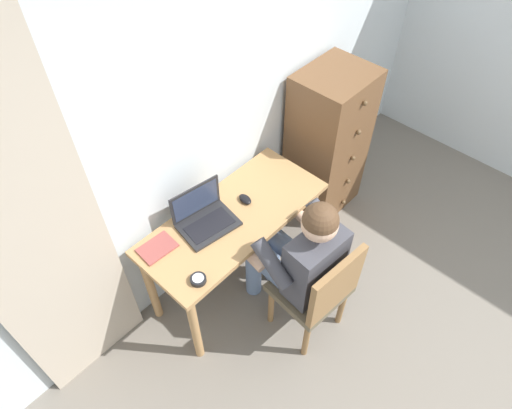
{
  "coord_description": "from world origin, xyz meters",
  "views": [
    {
      "loc": [
        -1.51,
        0.53,
        2.89
      ],
      "look_at": [
        -0.18,
        1.76,
        0.84
      ],
      "focal_mm": 31.89,
      "sensor_mm": 36.0,
      "label": 1
    }
  ],
  "objects_px": {
    "dresser": "(327,144)",
    "chair": "(319,290)",
    "desk_clock": "(198,279)",
    "notebook_pad": "(157,248)",
    "laptop": "(204,216)",
    "desk": "(234,228)",
    "person_seated": "(299,255)",
    "computer_mouse": "(245,199)"
  },
  "relations": [
    {
      "from": "dresser",
      "to": "person_seated",
      "type": "xyz_separation_m",
      "value": [
        -0.98,
        -0.51,
        0.06
      ]
    },
    {
      "from": "desk",
      "to": "person_seated",
      "type": "height_order",
      "value": "person_seated"
    },
    {
      "from": "dresser",
      "to": "person_seated",
      "type": "height_order",
      "value": "dresser"
    },
    {
      "from": "laptop",
      "to": "notebook_pad",
      "type": "height_order",
      "value": "laptop"
    },
    {
      "from": "computer_mouse",
      "to": "desk_clock",
      "type": "distance_m",
      "value": 0.64
    },
    {
      "from": "desk",
      "to": "computer_mouse",
      "type": "distance_m",
      "value": 0.2
    },
    {
      "from": "computer_mouse",
      "to": "laptop",
      "type": "bearing_deg",
      "value": 177.19
    },
    {
      "from": "person_seated",
      "to": "notebook_pad",
      "type": "xyz_separation_m",
      "value": [
        -0.57,
        0.61,
        0.08
      ]
    },
    {
      "from": "computer_mouse",
      "to": "notebook_pad",
      "type": "bearing_deg",
      "value": 178.32
    },
    {
      "from": "dresser",
      "to": "notebook_pad",
      "type": "xyz_separation_m",
      "value": [
        -1.55,
        0.09,
        0.14
      ]
    },
    {
      "from": "desk",
      "to": "laptop",
      "type": "height_order",
      "value": "laptop"
    },
    {
      "from": "laptop",
      "to": "chair",
      "type": "bearing_deg",
      "value": -72.5
    },
    {
      "from": "desk_clock",
      "to": "notebook_pad",
      "type": "xyz_separation_m",
      "value": [
        -0.01,
        0.34,
        -0.01
      ]
    },
    {
      "from": "dresser",
      "to": "computer_mouse",
      "type": "bearing_deg",
      "value": -178.39
    },
    {
      "from": "person_seated",
      "to": "laptop",
      "type": "relative_size",
      "value": 3.17
    },
    {
      "from": "computer_mouse",
      "to": "dresser",
      "type": "bearing_deg",
      "value": 10.76
    },
    {
      "from": "desk_clock",
      "to": "chair",
      "type": "bearing_deg",
      "value": -39.61
    },
    {
      "from": "notebook_pad",
      "to": "dresser",
      "type": "bearing_deg",
      "value": -0.06
    },
    {
      "from": "notebook_pad",
      "to": "desk_clock",
      "type": "bearing_deg",
      "value": -84.39
    },
    {
      "from": "desk_clock",
      "to": "notebook_pad",
      "type": "relative_size",
      "value": 0.43
    },
    {
      "from": "laptop",
      "to": "desk_clock",
      "type": "distance_m",
      "value": 0.42
    },
    {
      "from": "desk_clock",
      "to": "notebook_pad",
      "type": "bearing_deg",
      "value": 92.27
    },
    {
      "from": "laptop",
      "to": "notebook_pad",
      "type": "bearing_deg",
      "value": 170.2
    },
    {
      "from": "desk_clock",
      "to": "notebook_pad",
      "type": "distance_m",
      "value": 0.34
    },
    {
      "from": "desk_clock",
      "to": "computer_mouse",
      "type": "bearing_deg",
      "value": 20.05
    },
    {
      "from": "chair",
      "to": "notebook_pad",
      "type": "bearing_deg",
      "value": 125.2
    },
    {
      "from": "person_seated",
      "to": "computer_mouse",
      "type": "distance_m",
      "value": 0.5
    },
    {
      "from": "person_seated",
      "to": "laptop",
      "type": "xyz_separation_m",
      "value": [
        -0.24,
        0.55,
        0.12
      ]
    },
    {
      "from": "dresser",
      "to": "chair",
      "type": "bearing_deg",
      "value": -144.98
    },
    {
      "from": "computer_mouse",
      "to": "desk_clock",
      "type": "height_order",
      "value": "computer_mouse"
    },
    {
      "from": "chair",
      "to": "desk_clock",
      "type": "bearing_deg",
      "value": 140.39
    },
    {
      "from": "chair",
      "to": "laptop",
      "type": "height_order",
      "value": "laptop"
    },
    {
      "from": "dresser",
      "to": "laptop",
      "type": "relative_size",
      "value": 3.26
    },
    {
      "from": "dresser",
      "to": "computer_mouse",
      "type": "distance_m",
      "value": 0.94
    },
    {
      "from": "laptop",
      "to": "desk_clock",
      "type": "bearing_deg",
      "value": -137.78
    },
    {
      "from": "person_seated",
      "to": "notebook_pad",
      "type": "bearing_deg",
      "value": 133.23
    },
    {
      "from": "desk_clock",
      "to": "desk",
      "type": "bearing_deg",
      "value": 22.16
    },
    {
      "from": "chair",
      "to": "laptop",
      "type": "distance_m",
      "value": 0.83
    },
    {
      "from": "desk",
      "to": "person_seated",
      "type": "bearing_deg",
      "value": -78.47
    },
    {
      "from": "dresser",
      "to": "person_seated",
      "type": "bearing_deg",
      "value": -152.29
    },
    {
      "from": "chair",
      "to": "person_seated",
      "type": "relative_size",
      "value": 0.73
    },
    {
      "from": "laptop",
      "to": "dresser",
      "type": "bearing_deg",
      "value": -1.68
    }
  ]
}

